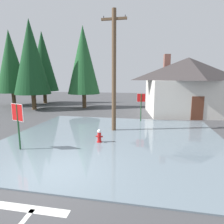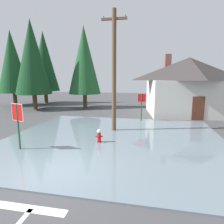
{
  "view_description": "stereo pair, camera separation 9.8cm",
  "coord_description": "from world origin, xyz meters",
  "px_view_note": "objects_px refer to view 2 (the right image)",
  "views": [
    {
      "loc": [
        3.4,
        -6.32,
        3.5
      ],
      "look_at": [
        1.13,
        5.15,
        1.46
      ],
      "focal_mm": 31.2,
      "sensor_mm": 36.0,
      "label": 1
    },
    {
      "loc": [
        3.5,
        -6.3,
        3.5
      ],
      "look_at": [
        1.13,
        5.15,
        1.46
      ],
      "focal_mm": 31.2,
      "sensor_mm": 36.0,
      "label": 2
    }
  ],
  "objects_px": {
    "fire_hydrant": "(99,136)",
    "house": "(188,85)",
    "stop_sign_far": "(142,102)",
    "pine_tree_mid_left": "(12,62)",
    "pine_tree_tall_left": "(32,57)",
    "pine_tree_short_left": "(84,60)",
    "pine_tree_far_center": "(44,62)",
    "utility_pole": "(114,70)",
    "stop_sign_near": "(18,117)"
  },
  "relations": [
    {
      "from": "house",
      "to": "pine_tree_mid_left",
      "type": "xyz_separation_m",
      "value": [
        -20.62,
        1.81,
        2.66
      ]
    },
    {
      "from": "fire_hydrant",
      "to": "house",
      "type": "height_order",
      "value": "house"
    },
    {
      "from": "pine_tree_mid_left",
      "to": "pine_tree_far_center",
      "type": "relative_size",
      "value": 0.96
    },
    {
      "from": "fire_hydrant",
      "to": "pine_tree_mid_left",
      "type": "bearing_deg",
      "value": 140.3
    },
    {
      "from": "fire_hydrant",
      "to": "pine_tree_far_center",
      "type": "xyz_separation_m",
      "value": [
        -11.88,
        15.05,
        5.33
      ]
    },
    {
      "from": "fire_hydrant",
      "to": "stop_sign_far",
      "type": "distance_m",
      "value": 6.24
    },
    {
      "from": "stop_sign_near",
      "to": "utility_pole",
      "type": "relative_size",
      "value": 0.3
    },
    {
      "from": "pine_tree_short_left",
      "to": "pine_tree_far_center",
      "type": "bearing_deg",
      "value": 156.54
    },
    {
      "from": "fire_hydrant",
      "to": "pine_tree_mid_left",
      "type": "distance_m",
      "value": 19.55
    },
    {
      "from": "fire_hydrant",
      "to": "pine_tree_mid_left",
      "type": "xyz_separation_m",
      "value": [
        -14.52,
        12.05,
        5.1
      ]
    },
    {
      "from": "stop_sign_near",
      "to": "house",
      "type": "relative_size",
      "value": 0.27
    },
    {
      "from": "fire_hydrant",
      "to": "pine_tree_mid_left",
      "type": "relative_size",
      "value": 0.08
    },
    {
      "from": "stop_sign_far",
      "to": "pine_tree_far_center",
      "type": "height_order",
      "value": "pine_tree_far_center"
    },
    {
      "from": "pine_tree_mid_left",
      "to": "pine_tree_far_center",
      "type": "height_order",
      "value": "pine_tree_far_center"
    },
    {
      "from": "fire_hydrant",
      "to": "house",
      "type": "distance_m",
      "value": 12.17
    },
    {
      "from": "stop_sign_near",
      "to": "pine_tree_mid_left",
      "type": "distance_m",
      "value": 18.1
    },
    {
      "from": "pine_tree_tall_left",
      "to": "pine_tree_short_left",
      "type": "xyz_separation_m",
      "value": [
        5.1,
        2.37,
        -0.21
      ]
    },
    {
      "from": "pine_tree_tall_left",
      "to": "pine_tree_mid_left",
      "type": "distance_m",
      "value": 4.95
    },
    {
      "from": "fire_hydrant",
      "to": "stop_sign_far",
      "type": "xyz_separation_m",
      "value": [
        1.93,
        5.81,
        1.25
      ]
    },
    {
      "from": "house",
      "to": "pine_tree_mid_left",
      "type": "bearing_deg",
      "value": 174.98
    },
    {
      "from": "house",
      "to": "utility_pole",
      "type": "bearing_deg",
      "value": -127.18
    },
    {
      "from": "pine_tree_far_center",
      "to": "pine_tree_mid_left",
      "type": "bearing_deg",
      "value": -131.37
    },
    {
      "from": "utility_pole",
      "to": "stop_sign_far",
      "type": "relative_size",
      "value": 3.34
    },
    {
      "from": "pine_tree_far_center",
      "to": "house",
      "type": "bearing_deg",
      "value": -14.97
    },
    {
      "from": "pine_tree_tall_left",
      "to": "pine_tree_mid_left",
      "type": "relative_size",
      "value": 1.04
    },
    {
      "from": "stop_sign_near",
      "to": "pine_tree_far_center",
      "type": "distance_m",
      "value": 19.24
    },
    {
      "from": "fire_hydrant",
      "to": "pine_tree_far_center",
      "type": "bearing_deg",
      "value": 128.29
    },
    {
      "from": "utility_pole",
      "to": "pine_tree_far_center",
      "type": "xyz_separation_m",
      "value": [
        -12.19,
        12.44,
        1.7
      ]
    },
    {
      "from": "pine_tree_far_center",
      "to": "utility_pole",
      "type": "bearing_deg",
      "value": -45.57
    },
    {
      "from": "house",
      "to": "pine_tree_far_center",
      "type": "relative_size",
      "value": 0.89
    },
    {
      "from": "house",
      "to": "stop_sign_far",
      "type": "bearing_deg",
      "value": -133.22
    },
    {
      "from": "pine_tree_tall_left",
      "to": "pine_tree_short_left",
      "type": "height_order",
      "value": "pine_tree_tall_left"
    },
    {
      "from": "stop_sign_near",
      "to": "pine_tree_tall_left",
      "type": "height_order",
      "value": "pine_tree_tall_left"
    },
    {
      "from": "house",
      "to": "pine_tree_tall_left",
      "type": "relative_size",
      "value": 0.89
    },
    {
      "from": "stop_sign_near",
      "to": "pine_tree_short_left",
      "type": "xyz_separation_m",
      "value": [
        -1.53,
        13.9,
        3.83
      ]
    },
    {
      "from": "pine_tree_far_center",
      "to": "pine_tree_short_left",
      "type": "bearing_deg",
      "value": -23.46
    },
    {
      "from": "stop_sign_far",
      "to": "pine_tree_mid_left",
      "type": "xyz_separation_m",
      "value": [
        -16.45,
        6.25,
        3.85
      ]
    },
    {
      "from": "fire_hydrant",
      "to": "pine_tree_far_center",
      "type": "height_order",
      "value": "pine_tree_far_center"
    },
    {
      "from": "fire_hydrant",
      "to": "pine_tree_tall_left",
      "type": "height_order",
      "value": "pine_tree_tall_left"
    },
    {
      "from": "pine_tree_mid_left",
      "to": "pine_tree_far_center",
      "type": "bearing_deg",
      "value": 48.63
    },
    {
      "from": "house",
      "to": "pine_tree_short_left",
      "type": "bearing_deg",
      "value": 170.6
    },
    {
      "from": "pine_tree_short_left",
      "to": "pine_tree_far_center",
      "type": "xyz_separation_m",
      "value": [
        -6.82,
        2.96,
        0.21
      ]
    },
    {
      "from": "pine_tree_tall_left",
      "to": "pine_tree_mid_left",
      "type": "xyz_separation_m",
      "value": [
        -4.36,
        2.34,
        -0.23
      ]
    },
    {
      "from": "house",
      "to": "pine_tree_mid_left",
      "type": "distance_m",
      "value": 20.87
    },
    {
      "from": "stop_sign_far",
      "to": "utility_pole",
      "type": "bearing_deg",
      "value": -116.88
    },
    {
      "from": "utility_pole",
      "to": "fire_hydrant",
      "type": "bearing_deg",
      "value": -96.85
    },
    {
      "from": "house",
      "to": "pine_tree_short_left",
      "type": "distance_m",
      "value": 11.62
    },
    {
      "from": "pine_tree_mid_left",
      "to": "pine_tree_short_left",
      "type": "xyz_separation_m",
      "value": [
        9.46,
        0.03,
        0.02
      ]
    },
    {
      "from": "stop_sign_near",
      "to": "pine_tree_far_center",
      "type": "height_order",
      "value": "pine_tree_far_center"
    },
    {
      "from": "pine_tree_mid_left",
      "to": "pine_tree_short_left",
      "type": "bearing_deg",
      "value": 0.21
    }
  ]
}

